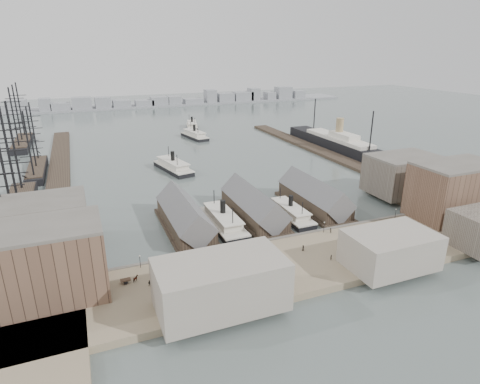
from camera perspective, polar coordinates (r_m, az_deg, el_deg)
name	(u,v)px	position (r m, az deg, el deg)	size (l,w,h in m)	color
ground	(274,237)	(135.90, 4.79, -6.37)	(900.00, 900.00, 0.00)	#4B5755
quay	(304,262)	(120.08, 9.14, -9.80)	(180.00, 30.00, 2.00)	#827258
seawall	(281,240)	(131.28, 5.83, -6.84)	(180.00, 1.20, 2.30)	#59544C
west_wharf	(59,175)	(216.86, -24.35, 2.23)	(10.00, 220.00, 1.60)	#2D231C
east_wharf	(323,152)	(246.60, 11.69, 5.57)	(10.00, 180.00, 1.60)	#2D231C
ferry_shed_west	(185,217)	(140.12, -7.87, -3.57)	(14.00, 42.00, 12.60)	#2D231C
ferry_shed_center	(253,207)	(147.91, 1.91, -2.10)	(14.00, 42.00, 12.60)	#2D231C
ferry_shed_east	(314,197)	(159.60, 10.48, -0.75)	(14.00, 42.00, 12.60)	#2D231C
warehouse_west_front	(35,265)	(108.90, -27.16, -9.22)	(32.00, 18.00, 18.00)	brown
warehouse_west_back	(43,224)	(136.89, -26.23, -4.15)	(26.00, 20.00, 14.00)	#60564C
warehouse_east_front	(454,191)	(162.89, 28.19, 0.13)	(30.00, 18.00, 19.00)	brown
warehouse_east_back	(403,175)	(182.08, 22.17, 2.28)	(28.00, 20.00, 15.00)	#60564C
street_bldg_center	(390,250)	(120.07, 20.59, -7.67)	(24.00, 16.00, 10.00)	gray
street_bldg_west	(221,284)	(95.92, -2.75, -12.93)	(30.00, 16.00, 12.00)	gray
lamp_post_far_w	(140,259)	(115.91, -14.06, -9.24)	(0.44, 0.44, 3.92)	black
lamp_post_near_w	(240,241)	(122.48, 0.01, -6.93)	(0.44, 0.44, 3.92)	black
lamp_post_near_e	(324,225)	(135.53, 11.88, -4.63)	(0.44, 0.44, 3.92)	black
lamp_post_far_e	(396,212)	(153.42, 21.28, -2.66)	(0.44, 0.44, 3.92)	black
far_shore	(130,104)	(449.25, -15.34, 12.01)	(500.00, 40.00, 15.72)	gray
ferry_docked_west	(223,220)	(141.75, -2.43, -4.06)	(8.91, 29.70, 10.61)	black
ferry_docked_east	(290,212)	(150.47, 7.16, -2.87)	(7.78, 25.94, 9.27)	black
ferry_open_near	(173,166)	(209.17, -9.48, 3.66)	(15.51, 31.62, 10.85)	black
ferry_open_mid	(195,135)	(284.73, -6.48, 8.07)	(13.64, 29.46, 10.13)	black
ferry_open_far	(192,125)	(322.55, -6.83, 9.41)	(13.45, 27.37, 9.39)	black
sailing_ship_near	(16,211)	(169.71, -29.21, -2.40)	(9.81, 67.58, 40.33)	black
sailing_ship_mid	(37,168)	(227.38, -26.94, 3.01)	(8.12, 46.93, 33.39)	black
sailing_ship_far	(23,142)	(294.70, -28.53, 6.28)	(9.39, 52.17, 38.61)	black
ocean_steamer	(338,143)	(257.15, 13.83, 6.78)	(13.43, 98.15, 19.63)	black
tram	(434,218)	(156.10, 25.87, -3.28)	(2.78, 10.28, 3.65)	black
horse_cart_left	(133,279)	(110.92, -14.95, -11.86)	(4.68, 1.52, 1.68)	black
horse_cart_center	(249,260)	(116.18, 1.24, -9.60)	(4.80, 3.20, 1.51)	black
horse_cart_right	(380,251)	(127.94, 19.34, -7.87)	(4.84, 2.89, 1.62)	black
pedestrian_0	(156,277)	(110.38, -11.81, -11.78)	(0.57, 0.42, 1.58)	black
pedestrian_1	(150,283)	(108.07, -12.73, -12.55)	(0.84, 0.65, 1.72)	black
pedestrian_2	(211,262)	(114.92, -4.18, -9.94)	(1.16, 0.67, 1.80)	black
pedestrian_3	(285,270)	(111.49, 6.42, -11.02)	(1.07, 0.45, 1.83)	black
pedestrian_4	(303,248)	(123.69, 8.96, -7.86)	(0.87, 0.57, 1.78)	black
pedestrian_5	(331,257)	(120.02, 12.82, -9.07)	(0.63, 0.46, 1.73)	black
pedestrian_6	(330,230)	(136.58, 12.74, -5.36)	(0.84, 0.65, 1.72)	black
pedestrian_7	(392,241)	(135.25, 20.80, -6.48)	(1.12, 0.65, 1.74)	black
pedestrian_8	(387,224)	(146.69, 20.18, -4.36)	(0.93, 0.39, 1.59)	black
pedestrian_9	(466,228)	(154.63, 29.44, -4.53)	(0.81, 0.52, 1.65)	black
pedestrian_10	(163,263)	(116.69, -10.95, -9.84)	(1.04, 0.60, 1.61)	black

